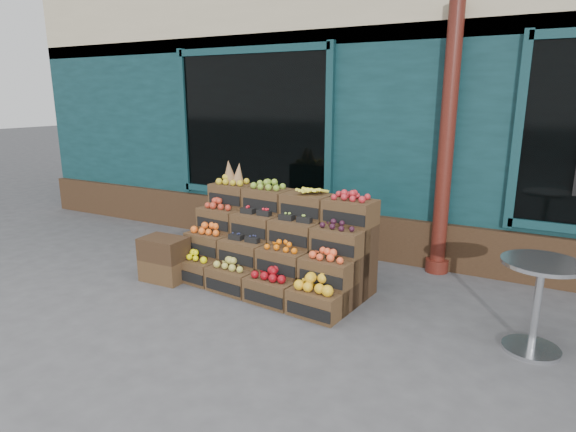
% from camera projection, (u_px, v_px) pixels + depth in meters
% --- Properties ---
extents(ground, '(60.00, 60.00, 0.00)m').
position_uv_depth(ground, '(273.00, 314.00, 4.87)').
color(ground, '#454547').
rests_on(ground, ground).
extents(shop_facade, '(12.00, 6.24, 4.80)m').
position_uv_depth(shop_facade, '(414.00, 82.00, 8.65)').
color(shop_facade, '#0F2F33').
rests_on(shop_facade, ground).
extents(crate_display, '(2.30, 1.29, 1.38)m').
position_uv_depth(crate_display, '(275.00, 249.00, 5.59)').
color(crate_display, '#432E1A').
rests_on(crate_display, ground).
extents(spare_crates, '(0.53, 0.38, 0.53)m').
position_uv_depth(spare_crates, '(164.00, 259.00, 5.73)').
color(spare_crates, '#432E1A').
rests_on(spare_crates, ground).
extents(bistro_table, '(0.65, 0.65, 0.82)m').
position_uv_depth(bistro_table, '(538.00, 296.00, 4.06)').
color(bistro_table, silver).
rests_on(bistro_table, ground).
extents(shopkeeper, '(0.77, 0.59, 1.87)m').
position_uv_depth(shopkeeper, '(258.00, 173.00, 7.75)').
color(shopkeeper, '#1D6729').
rests_on(shopkeeper, ground).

